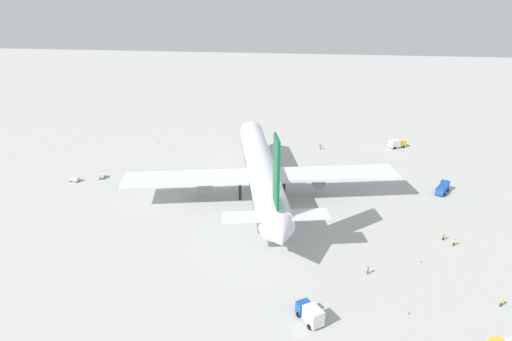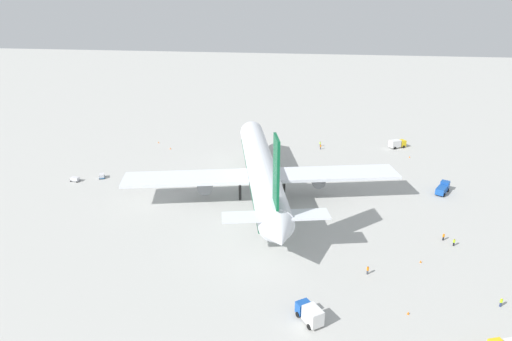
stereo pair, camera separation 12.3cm
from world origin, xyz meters
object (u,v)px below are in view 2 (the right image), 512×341
Objects in this scene: ground_worker_3 at (320,144)px; traffic_cone_3 at (171,148)px; ground_worker_1 at (501,302)px; ground_worker_2 at (368,270)px; service_truck_0 at (443,188)px; ground_worker_5 at (454,242)px; traffic_cone_2 at (408,313)px; traffic_cone_0 at (159,142)px; service_truck_2 at (397,143)px; baggage_cart_0 at (102,176)px; ground_worker_0 at (321,147)px; traffic_cone_4 at (421,261)px; service_truck_1 at (310,313)px; baggage_cart_1 at (75,179)px; ground_worker_4 at (444,237)px; traffic_cone_1 at (410,157)px; airliner at (261,169)px.

traffic_cone_3 is at bearing 101.98° from ground_worker_3.
ground_worker_2 reaches higher than ground_worker_1.
service_truck_0 reaches higher than ground_worker_5.
traffic_cone_0 is at bearing 41.66° from traffic_cone_2.
service_truck_2 is 1.99× the size of baggage_cart_0.
traffic_cone_0 is (29.44, 88.17, -1.05)m from service_truck_0.
ground_worker_0 reaches higher than ground_worker_5.
ground_worker_1 is 3.10× the size of traffic_cone_3.
ground_worker_2 is at bearing -117.55° from baggage_cart_0.
traffic_cone_0 and traffic_cone_4 have the same top height.
service_truck_1 reaches higher than ground_worker_5.
service_truck_0 reaches higher than ground_worker_1.
ground_worker_4 reaches higher than baggage_cart_1.
service_truck_0 is at bearing -12.17° from ground_worker_4.
traffic_cone_4 is (-7.49, 7.89, -0.56)m from ground_worker_5.
baggage_cart_1 is 101.12m from traffic_cone_1.
baggage_cart_1 is (-7.01, 99.06, -0.65)m from service_truck_0.
ground_worker_1 is at bearing -74.91° from service_truck_1.
baggage_cart_0 is 1.79× the size of ground_worker_1.
airliner is 136.37× the size of traffic_cone_4.
service_truck_0 is 27.32m from traffic_cone_1.
traffic_cone_4 is at bearing 133.52° from ground_worker_5.
airliner reaches higher than ground_worker_2.
service_truck_2 is 3.56× the size of ground_worker_1.
ground_worker_0 is at bearing -176.25° from ground_worker_3.
ground_worker_0 is at bearing -20.07° from airliner.
baggage_cart_0 is 5.54× the size of traffic_cone_0.
service_truck_1 reaches higher than ground_worker_0.
traffic_cone_4 is (-31.34, -81.09, -0.40)m from baggage_cart_0.
ground_worker_4 is at bearing -23.61° from traffic_cone_2.
ground_worker_5 is 3.00× the size of traffic_cone_4.
service_truck_1 is (-55.06, 32.39, 0.27)m from service_truck_0.
ground_worker_4 is 3.01× the size of traffic_cone_3.
ground_worker_4 is at bearing -155.79° from ground_worker_3.
traffic_cone_3 is at bearing -29.22° from baggage_cart_1.
service_truck_2 is 10.02m from traffic_cone_1.
baggage_cart_0 is 79.57m from ground_worker_2.
ground_worker_3 is 1.07× the size of ground_worker_4.
ground_worker_2 is 0.97× the size of ground_worker_3.
ground_worker_3 is at bearing 75.81° from traffic_cone_1.
traffic_cone_3 is (-10.53, 49.62, -0.62)m from ground_worker_3.
ground_worker_0 is at bearing 10.64° from traffic_cone_2.
ground_worker_3 is 1.07× the size of ground_worker_5.
ground_worker_5 is (-27.45, 3.87, -0.48)m from service_truck_0.
service_truck_0 is at bearing -87.78° from baggage_cart_0.
ground_worker_1 reaches higher than traffic_cone_3.
baggage_cart_1 reaches higher than traffic_cone_4.
traffic_cone_2 is at bearing -138.34° from traffic_cone_0.
baggage_cart_1 is 83.71m from ground_worker_2.
ground_worker_2 is 11.88m from traffic_cone_4.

